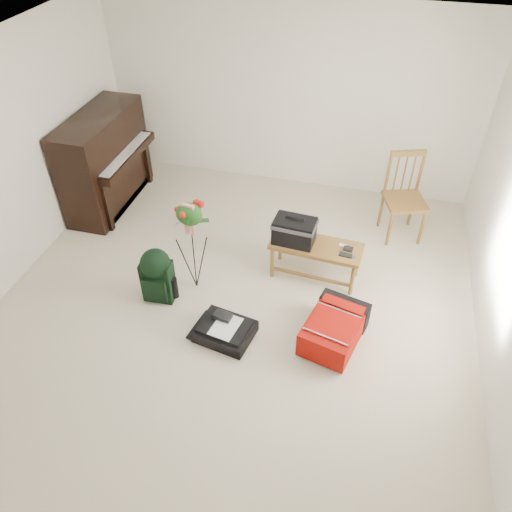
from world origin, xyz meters
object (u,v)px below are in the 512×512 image
(bench, at_px, (301,236))
(dining_chair, at_px, (405,198))
(green_backpack, at_px, (157,273))
(black_duffel, at_px, (225,330))
(red_suitcase, at_px, (335,325))
(flower_stand, at_px, (193,247))
(piano, at_px, (106,163))

(bench, bearing_deg, dining_chair, 49.60)
(dining_chair, relative_size, green_backpack, 1.66)
(black_duffel, distance_m, green_backpack, 0.96)
(dining_chair, distance_m, black_duffel, 2.77)
(red_suitcase, xyz_separation_m, black_duffel, (-1.06, -0.27, -0.08))
(dining_chair, bearing_deg, black_duffel, -145.22)
(red_suitcase, bearing_deg, flower_stand, -178.43)
(bench, distance_m, black_duffel, 1.32)
(black_duffel, bearing_deg, bench, 74.29)
(piano, distance_m, green_backpack, 2.11)
(bench, distance_m, red_suitcase, 1.06)
(red_suitcase, distance_m, green_backpack, 1.92)
(bench, bearing_deg, red_suitcase, -54.00)
(dining_chair, xyz_separation_m, black_duffel, (-1.62, -2.20, -0.44))
(black_duffel, bearing_deg, piano, 149.17)
(dining_chair, relative_size, red_suitcase, 1.29)
(bench, distance_m, green_backpack, 1.60)
(piano, bearing_deg, bench, -16.77)
(bench, distance_m, dining_chair, 1.53)
(dining_chair, height_order, flower_stand, flower_stand)
(green_backpack, bearing_deg, bench, 25.52)
(bench, height_order, red_suitcase, bench)
(piano, relative_size, flower_stand, 1.31)
(dining_chair, relative_size, flower_stand, 0.94)
(piano, xyz_separation_m, red_suitcase, (3.28, -1.67, -0.43))
(green_backpack, bearing_deg, red_suitcase, -5.47)
(flower_stand, bearing_deg, green_backpack, -131.23)
(piano, xyz_separation_m, black_duffel, (2.22, -1.94, -0.52))
(bench, height_order, green_backpack, bench)
(piano, distance_m, red_suitcase, 3.70)
(piano, xyz_separation_m, flower_stand, (1.69, -1.32, -0.04))
(black_duffel, distance_m, flower_stand, 0.94)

